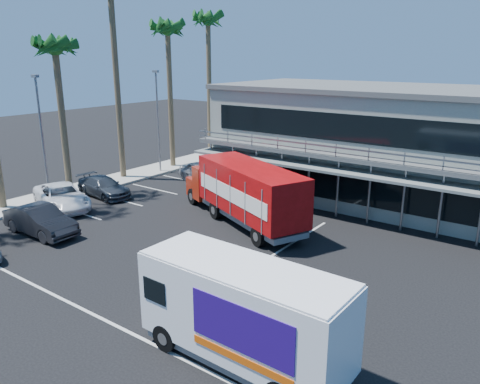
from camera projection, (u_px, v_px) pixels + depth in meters
The scene contains 15 objects.
ground at pixel (208, 262), 21.64m from camera, with size 120.00×120.00×0.00m, color black.
building at pixel (389, 144), 30.52m from camera, with size 22.40×12.00×7.30m.
curb_strip at pixel (104, 183), 34.73m from camera, with size 3.00×32.00×0.16m, color #A5A399.
palm_c at pixel (56, 55), 29.77m from camera, with size 2.80×2.80×10.75m.
palm_d at pixel (111, 2), 32.81m from camera, with size 2.80×2.80×14.75m.
palm_e at pixel (168, 37), 37.03m from camera, with size 2.80×2.80×12.25m.
palm_f at pixel (208, 28), 41.28m from camera, with size 2.80×2.80×13.25m.
light_pole_near at pixel (42, 134), 29.15m from camera, with size 0.50×0.25×8.09m.
light_pole_far at pixel (158, 117), 36.91m from camera, with size 0.50×0.25×8.09m.
red_truck at pixel (244, 191), 26.20m from camera, with size 10.36×6.39×3.47m.
white_van at pixel (243, 313), 14.13m from camera, with size 6.76×2.46×3.28m.
parked_car_b at pixel (40, 220), 24.83m from camera, with size 1.63×4.69×1.54m, color black.
parked_car_c at pixel (62, 197), 29.10m from camera, with size 2.47×5.36×1.49m, color white.
parked_car_d at pixel (104, 187), 31.60m from camera, with size 1.84×4.52×1.31m, color #2D343C.
parked_car_e at pixel (203, 172), 35.17m from camera, with size 1.74×4.33×1.47m, color gray.
Camera 1 is at (12.84, -15.19, 9.23)m, focal length 35.00 mm.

